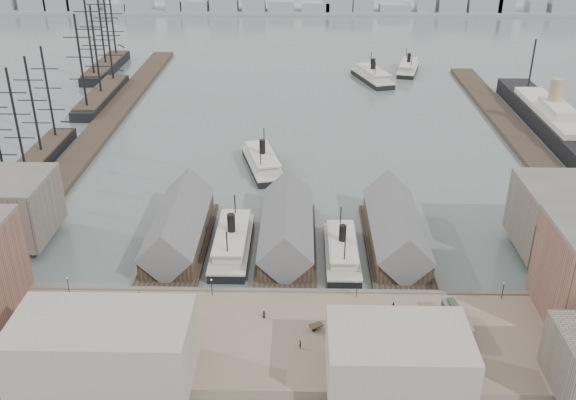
{
  "coord_description": "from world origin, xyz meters",
  "views": [
    {
      "loc": [
        3.22,
        -117.71,
        78.8
      ],
      "look_at": [
        0.0,
        30.0,
        6.0
      ],
      "focal_mm": 40.0,
      "sensor_mm": 36.0,
      "label": 1
    }
  ],
  "objects_px": {
    "horse_cart_left": "(113,309)",
    "horse_cart_right": "(324,329)",
    "ferry_docked_west": "(232,242)",
    "horse_cart_center": "(180,332)",
    "tram": "(456,321)",
    "ocean_steamer": "(551,119)"
  },
  "relations": [
    {
      "from": "horse_cart_center",
      "to": "horse_cart_right",
      "type": "distance_m",
      "value": 27.48
    },
    {
      "from": "ferry_docked_west",
      "to": "horse_cart_center",
      "type": "relative_size",
      "value": 5.82
    },
    {
      "from": "ferry_docked_west",
      "to": "tram",
      "type": "bearing_deg",
      "value": -34.77
    },
    {
      "from": "tram",
      "to": "horse_cart_center",
      "type": "distance_m",
      "value": 52.67
    },
    {
      "from": "horse_cart_center",
      "to": "ferry_docked_west",
      "type": "bearing_deg",
      "value": -5.68
    },
    {
      "from": "tram",
      "to": "horse_cart_right",
      "type": "bearing_deg",
      "value": 176.83
    },
    {
      "from": "horse_cart_left",
      "to": "horse_cart_right",
      "type": "distance_m",
      "value": 42.4
    },
    {
      "from": "tram",
      "to": "ferry_docked_west",
      "type": "bearing_deg",
      "value": 138.83
    },
    {
      "from": "horse_cart_right",
      "to": "horse_cart_center",
      "type": "bearing_deg",
      "value": 64.04
    },
    {
      "from": "ferry_docked_west",
      "to": "tram",
      "type": "distance_m",
      "value": 56.2
    },
    {
      "from": "ferry_docked_west",
      "to": "horse_cart_center",
      "type": "distance_m",
      "value": 35.6
    },
    {
      "from": "horse_cart_center",
      "to": "horse_cart_right",
      "type": "height_order",
      "value": "horse_cart_center"
    },
    {
      "from": "horse_cart_center",
      "to": "tram",
      "type": "bearing_deg",
      "value": -82.05
    },
    {
      "from": "ocean_steamer",
      "to": "horse_cart_right",
      "type": "height_order",
      "value": "ocean_steamer"
    },
    {
      "from": "ferry_docked_west",
      "to": "ocean_steamer",
      "type": "xyz_separation_m",
      "value": [
        105.0,
        87.12,
        1.55
      ]
    },
    {
      "from": "horse_cart_left",
      "to": "horse_cart_center",
      "type": "height_order",
      "value": "horse_cart_left"
    },
    {
      "from": "ferry_docked_west",
      "to": "horse_cart_right",
      "type": "distance_m",
      "value": 39.51
    },
    {
      "from": "ocean_steamer",
      "to": "horse_cart_right",
      "type": "bearing_deg",
      "value": -124.86
    },
    {
      "from": "horse_cart_left",
      "to": "horse_cart_right",
      "type": "height_order",
      "value": "horse_cart_left"
    },
    {
      "from": "ferry_docked_west",
      "to": "horse_cart_left",
      "type": "height_order",
      "value": "ferry_docked_west"
    },
    {
      "from": "ferry_docked_west",
      "to": "horse_cart_left",
      "type": "relative_size",
      "value": 6.12
    },
    {
      "from": "tram",
      "to": "horse_cart_center",
      "type": "bearing_deg",
      "value": 176.84
    }
  ]
}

